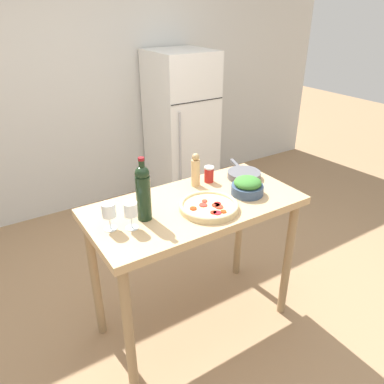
# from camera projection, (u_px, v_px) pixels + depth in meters

# --- Properties ---
(ground_plane) EXTENTS (14.00, 14.00, 0.00)m
(ground_plane) POSITION_uv_depth(u_px,v_px,m) (194.00, 320.00, 2.68)
(ground_plane) COLOR #9E7A56
(wall_back) EXTENTS (6.40, 0.08, 2.60)m
(wall_back) POSITION_uv_depth(u_px,v_px,m) (78.00, 85.00, 3.67)
(wall_back) COLOR silver
(wall_back) RESTS_ON ground_plane
(refrigerator) EXTENTS (0.61, 0.67, 1.61)m
(refrigerator) POSITION_uv_depth(u_px,v_px,m) (181.00, 128.00, 4.08)
(refrigerator) COLOR white
(refrigerator) RESTS_ON ground_plane
(prep_counter) EXTENTS (1.29, 0.64, 0.96)m
(prep_counter) POSITION_uv_depth(u_px,v_px,m) (195.00, 221.00, 2.30)
(prep_counter) COLOR tan
(prep_counter) RESTS_ON ground_plane
(wine_bottle) EXTENTS (0.08, 0.08, 0.36)m
(wine_bottle) POSITION_uv_depth(u_px,v_px,m) (143.00, 191.00, 2.01)
(wine_bottle) COLOR black
(wine_bottle) RESTS_ON prep_counter
(wine_glass_near) EXTENTS (0.07, 0.07, 0.15)m
(wine_glass_near) POSITION_uv_depth(u_px,v_px,m) (131.00, 211.00, 1.94)
(wine_glass_near) COLOR silver
(wine_glass_near) RESTS_ON prep_counter
(wine_glass_far) EXTENTS (0.07, 0.07, 0.15)m
(wine_glass_far) POSITION_uv_depth(u_px,v_px,m) (109.00, 211.00, 1.93)
(wine_glass_far) COLOR silver
(wine_glass_far) RESTS_ON prep_counter
(pepper_mill) EXTENTS (0.06, 0.06, 0.22)m
(pepper_mill) POSITION_uv_depth(u_px,v_px,m) (196.00, 170.00, 2.41)
(pepper_mill) COLOR tan
(pepper_mill) RESTS_ON prep_counter
(salad_bowl) EXTENTS (0.20, 0.20, 0.11)m
(salad_bowl) POSITION_uv_depth(u_px,v_px,m) (247.00, 186.00, 2.32)
(salad_bowl) COLOR #384C6B
(salad_bowl) RESTS_ON prep_counter
(homemade_pizza) EXTENTS (0.34, 0.34, 0.04)m
(homemade_pizza) POSITION_uv_depth(u_px,v_px,m) (209.00, 206.00, 2.16)
(homemade_pizza) COLOR #DBC189
(homemade_pizza) RESTS_ON prep_counter
(salt_canister) EXTENTS (0.06, 0.06, 0.11)m
(salt_canister) POSITION_uv_depth(u_px,v_px,m) (209.00, 174.00, 2.48)
(salt_canister) COLOR #B2231E
(salt_canister) RESTS_ON prep_counter
(cast_iron_skillet) EXTENTS (0.23, 0.35, 0.05)m
(cast_iron_skillet) POSITION_uv_depth(u_px,v_px,m) (244.00, 174.00, 2.55)
(cast_iron_skillet) COLOR #56565B
(cast_iron_skillet) RESTS_ON prep_counter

